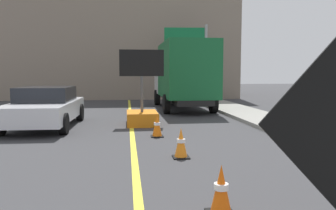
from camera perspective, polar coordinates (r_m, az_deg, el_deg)
name	(u,v)px	position (r m, az deg, el deg)	size (l,w,h in m)	color
lane_center_stripe	(137,183)	(5.80, -5.36, -13.11)	(0.14, 36.00, 0.01)	yellow
arrow_board_trailer	(142,111)	(12.26, -4.44, -1.04)	(1.60, 1.80, 2.70)	orange
box_truck	(183,74)	(17.38, 2.61, 5.24)	(2.54, 6.90, 3.35)	black
pickup_car	(45,107)	(12.32, -20.10, -0.31)	(2.16, 4.64, 1.38)	silver
highway_guide_sign	(194,49)	(22.03, 4.42, 9.43)	(2.78, 0.39, 5.00)	gray
far_building_block	(120,36)	(28.55, -8.24, 11.53)	(17.69, 9.11, 9.91)	gray
traffic_cone_near_sign	(221,190)	(4.53, 9.01, -14.16)	(0.36, 0.36, 0.67)	black
traffic_cone_mid_lane	(181,143)	(7.37, 2.22, -6.49)	(0.36, 0.36, 0.66)	black
traffic_cone_far_lane	(157,126)	(9.80, -1.87, -3.51)	(0.36, 0.36, 0.67)	black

